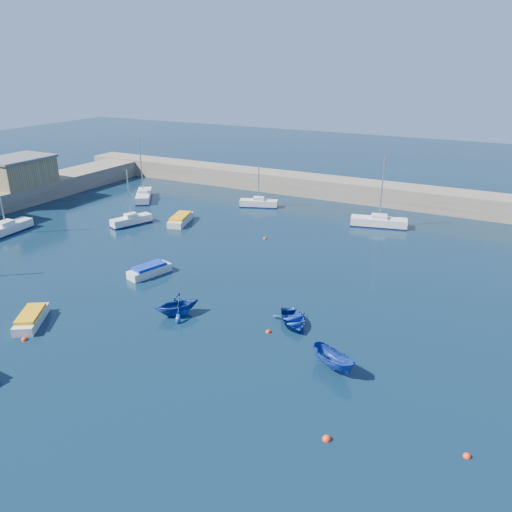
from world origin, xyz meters
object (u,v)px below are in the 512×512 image
at_px(sailboat_2, 6,229).
at_px(sailboat_3, 131,220).
at_px(sailboat_4, 144,196).
at_px(dinghy_right, 333,360).
at_px(brick_shed_a, 19,172).
at_px(motorboat_2, 181,219).
at_px(dinghy_left, 177,304).
at_px(motorboat_0, 31,318).
at_px(sailboat_6, 379,222).
at_px(motorboat_1, 149,270).
at_px(sailboat_5, 259,203).
at_px(dinghy_center, 293,320).

relative_size(sailboat_2, sailboat_3, 1.26).
distance_m(sailboat_4, dinghy_right, 45.63).
xyz_separation_m(brick_shed_a, sailboat_2, (9.68, -10.15, -3.53)).
height_order(sailboat_2, motorboat_2, sailboat_2).
xyz_separation_m(sailboat_3, dinghy_left, (18.03, -15.82, 0.36)).
relative_size(sailboat_4, dinghy_right, 2.46).
height_order(sailboat_4, motorboat_0, sailboat_4).
xyz_separation_m(sailboat_2, sailboat_6, (36.39, 21.83, -0.01)).
distance_m(sailboat_3, dinghy_left, 23.99).
relative_size(sailboat_3, sailboat_4, 0.78).
xyz_separation_m(motorboat_1, motorboat_2, (-6.50, 13.94, 0.01)).
relative_size(motorboat_0, motorboat_2, 0.83).
height_order(brick_shed_a, sailboat_2, sailboat_2).
relative_size(motorboat_1, motorboat_2, 0.82).
xyz_separation_m(sailboat_3, sailboat_6, (26.13, 12.81, 0.02)).
xyz_separation_m(sailboat_4, motorboat_0, (15.18, -31.42, -0.14)).
relative_size(motorboat_2, dinghy_left, 1.50).
bearing_deg(motorboat_0, sailboat_3, 80.47).
relative_size(sailboat_4, motorboat_2, 1.64).
height_order(sailboat_3, sailboat_5, sailboat_5).
distance_m(sailboat_2, motorboat_2, 19.39).
bearing_deg(motorboat_0, dinghy_left, 2.14).
bearing_deg(sailboat_6, sailboat_3, 102.97).
bearing_deg(sailboat_5, dinghy_left, 175.58).
height_order(brick_shed_a, motorboat_1, brick_shed_a).
bearing_deg(motorboat_1, brick_shed_a, 176.04).
bearing_deg(brick_shed_a, dinghy_right, -19.76).
xyz_separation_m(sailboat_5, dinghy_right, (21.14, -30.88, 0.13)).
relative_size(sailboat_5, dinghy_right, 1.94).
distance_m(motorboat_1, motorboat_2, 15.38).
bearing_deg(sailboat_3, sailboat_6, 47.23).
xyz_separation_m(motorboat_0, motorboat_1, (2.07, 11.15, 0.03)).
distance_m(sailboat_6, motorboat_1, 27.82).
height_order(sailboat_3, dinghy_right, sailboat_3).
relative_size(sailboat_2, dinghy_center, 2.27).
height_order(brick_shed_a, dinghy_right, brick_shed_a).
xyz_separation_m(sailboat_2, sailboat_4, (4.32, 18.56, -0.00)).
height_order(brick_shed_a, dinghy_left, brick_shed_a).
distance_m(sailboat_3, motorboat_2, 5.77).
relative_size(brick_shed_a, dinghy_left, 2.34).
distance_m(dinghy_center, dinghy_left, 8.90).
bearing_deg(sailboat_3, motorboat_0, -46.00).
distance_m(sailboat_5, motorboat_2, 11.67).
relative_size(sailboat_6, dinghy_left, 2.45).
height_order(dinghy_center, dinghy_right, dinghy_right).
bearing_deg(sailboat_2, sailboat_5, 44.01).
height_order(sailboat_5, dinghy_right, sailboat_5).
bearing_deg(dinghy_right, sailboat_6, 35.35).
distance_m(sailboat_4, sailboat_6, 32.23).
bearing_deg(dinghy_right, sailboat_2, 104.87).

